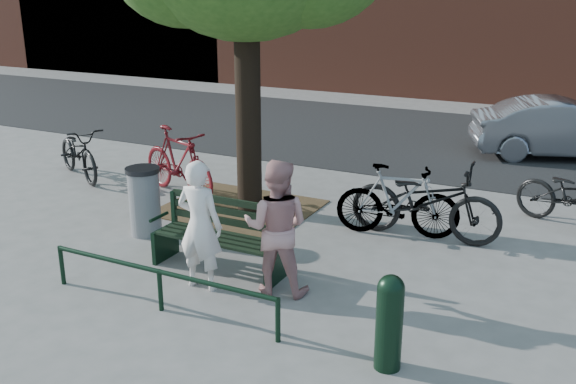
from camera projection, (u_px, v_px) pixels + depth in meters
The scene contains 14 objects.
ground at pixel (219, 270), 8.33m from camera, with size 90.00×90.00×0.00m, color gray.
dirt_pit at pixel (240, 208), 10.62m from camera, with size 2.40×2.00×0.02m, color brown.
road at pixel (409, 137), 15.54m from camera, with size 40.00×7.00×0.01m, color black.
park_bench at pixel (221, 234), 8.24m from camera, with size 1.74×0.54×0.97m.
guard_railing at pixel (159, 278), 7.18m from camera, with size 3.06×0.06×0.51m.
person_left at pixel (200, 225), 7.63m from camera, with size 0.59×0.38×1.61m, color white.
person_right at pixel (276, 227), 7.51m from camera, with size 0.80×0.62×1.64m, color tan.
bollard at pixel (389, 319), 6.06m from camera, with size 0.26×0.26×0.98m.
litter_bin at pixel (145, 201), 9.38m from camera, with size 0.50×0.50×1.02m.
bicycle_a at pixel (79, 152), 12.17m from camera, with size 0.66×1.91×1.00m, color black.
bicycle_b at pixel (178, 162), 11.13m from camera, with size 0.56×1.99×1.20m, color #5C0D12.
bicycle_c at pixel (425, 201), 9.22m from camera, with size 0.76×2.18×1.15m, color black.
bicycle_d at pixel (398, 201), 9.32m from camera, with size 0.51×1.79×1.08m, color gray.
parked_car at pixel (565, 129), 13.57m from camera, with size 1.32×3.79×1.25m, color slate.
Camera 1 is at (4.23, -6.38, 3.54)m, focal length 40.00 mm.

